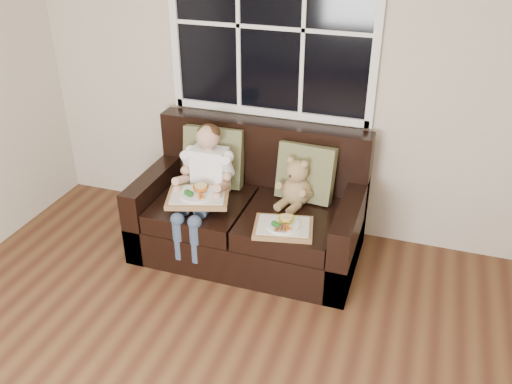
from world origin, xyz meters
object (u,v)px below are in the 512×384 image
(loveseat, at_px, (251,214))
(tray_left, at_px, (198,196))
(child, at_px, (205,177))
(teddy_bear, at_px, (297,186))
(tray_right, at_px, (283,227))

(loveseat, relative_size, tray_left, 3.24)
(loveseat, bearing_deg, tray_left, -136.97)
(loveseat, distance_m, tray_left, 0.50)
(child, relative_size, teddy_bear, 2.26)
(child, relative_size, tray_left, 1.69)
(tray_left, xyz_separation_m, tray_right, (0.67, -0.06, -0.10))
(loveseat, height_order, tray_right, loveseat)
(teddy_bear, relative_size, tray_right, 0.84)
(tray_right, bearing_deg, tray_left, 163.54)
(loveseat, relative_size, teddy_bear, 4.34)
(tray_left, bearing_deg, teddy_bear, 9.26)
(teddy_bear, distance_m, tray_left, 0.74)
(tray_left, relative_size, tray_right, 1.13)
(child, distance_m, tray_left, 0.18)
(child, distance_m, tray_right, 0.74)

